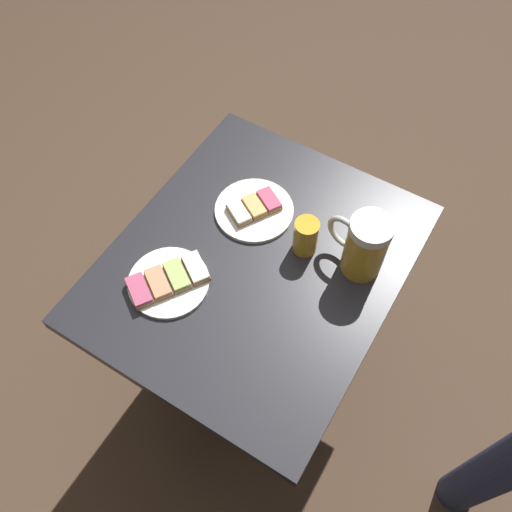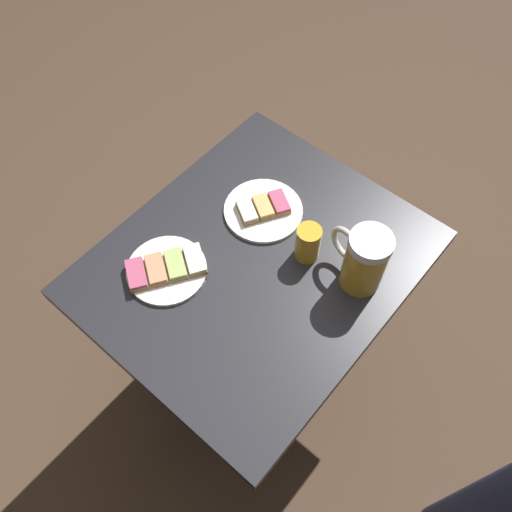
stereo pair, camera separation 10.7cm
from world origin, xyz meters
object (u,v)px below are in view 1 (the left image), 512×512
(beer_mug, at_px, (364,245))
(plate_near, at_px, (168,281))
(plate_far, at_px, (254,209))
(beer_glass_small, at_px, (306,236))

(beer_mug, bearing_deg, plate_near, 127.92)
(plate_near, distance_m, plate_far, 0.29)
(plate_near, bearing_deg, beer_mug, -52.08)
(beer_mug, bearing_deg, plate_far, 88.91)
(plate_near, distance_m, beer_glass_small, 0.34)
(plate_near, relative_size, plate_far, 0.99)
(beer_mug, distance_m, beer_glass_small, 0.14)
(plate_far, height_order, beer_glass_small, beer_glass_small)
(beer_mug, xyz_separation_m, beer_glass_small, (-0.02, 0.13, -0.04))
(plate_far, relative_size, beer_glass_small, 2.03)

